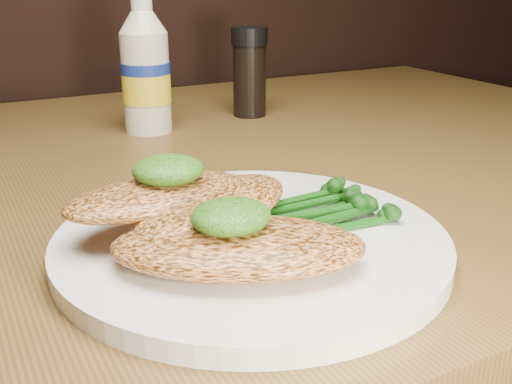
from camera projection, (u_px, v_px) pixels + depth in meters
plate at (251, 242)px, 0.45m from camera, size 0.28×0.28×0.01m
chicken_front at (238, 246)px, 0.39m from camera, size 0.19×0.15×0.03m
chicken_mid at (215, 206)px, 0.44m from camera, size 0.16×0.13×0.02m
chicken_back at (157, 195)px, 0.44m from camera, size 0.14×0.09×0.02m
pesto_front at (231, 216)px, 0.39m from camera, size 0.06×0.06×0.02m
pesto_back at (168, 170)px, 0.44m from camera, size 0.06×0.05×0.02m
broccolini_bundle at (305, 207)px, 0.46m from camera, size 0.15×0.12×0.02m
mayo_bottle at (145, 63)px, 0.74m from camera, size 0.06×0.06×0.17m
pepper_grinder at (250, 72)px, 0.83m from camera, size 0.06×0.06×0.12m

